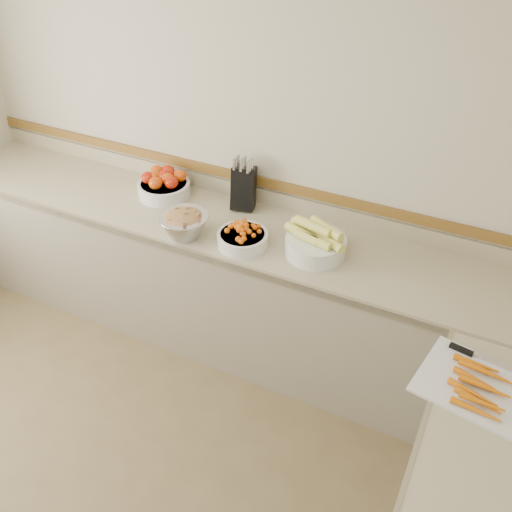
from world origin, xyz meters
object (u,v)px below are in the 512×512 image
at_px(tomato_bowl, 164,184).
at_px(cherry_tomato_bowl, 243,237).
at_px(rhubarb_bowl, 184,223).
at_px(knife_block, 244,187).
at_px(cutting_board, 479,386).
at_px(corn_bowl, 316,242).

xyz_separation_m(tomato_bowl, cherry_tomato_bowl, (0.70, -0.27, -0.02)).
bearing_deg(rhubarb_bowl, cherry_tomato_bowl, 11.45).
bearing_deg(rhubarb_bowl, knife_block, 69.92).
bearing_deg(knife_block, cutting_board, -29.18).
distance_m(tomato_bowl, cherry_tomato_bowl, 0.75).
bearing_deg(cherry_tomato_bowl, knife_block, 116.41).
bearing_deg(rhubarb_bowl, cutting_board, -14.11).
distance_m(knife_block, cherry_tomato_bowl, 0.41).
relative_size(tomato_bowl, rhubarb_bowl, 1.17).
xyz_separation_m(cherry_tomato_bowl, corn_bowl, (0.39, 0.10, 0.02)).
relative_size(corn_bowl, rhubarb_bowl, 1.29).
height_order(cherry_tomato_bowl, cutting_board, cherry_tomato_bowl).
relative_size(tomato_bowl, cherry_tomato_bowl, 1.16).
distance_m(tomato_bowl, cutting_board, 2.18).
distance_m(cherry_tomato_bowl, corn_bowl, 0.41).
xyz_separation_m(tomato_bowl, corn_bowl, (1.09, -0.17, 0.00)).
xyz_separation_m(cherry_tomato_bowl, rhubarb_bowl, (-0.34, -0.07, 0.03)).
xyz_separation_m(tomato_bowl, cutting_board, (2.05, -0.76, -0.06)).
relative_size(knife_block, tomato_bowl, 1.02).
height_order(tomato_bowl, cutting_board, tomato_bowl).
distance_m(knife_block, rhubarb_bowl, 0.46).
bearing_deg(knife_block, cherry_tomato_bowl, -63.59).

